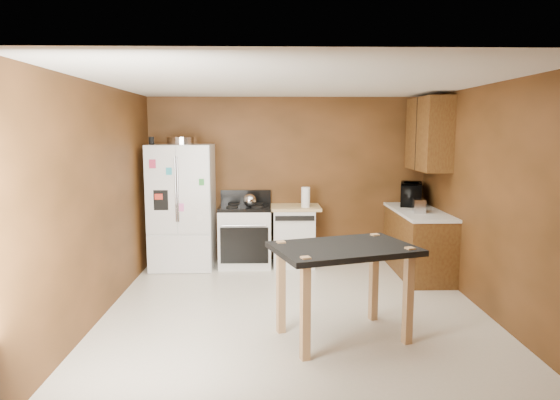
{
  "coord_description": "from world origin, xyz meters",
  "views": [
    {
      "loc": [
        -0.3,
        -5.34,
        2.0
      ],
      "look_at": [
        -0.15,
        0.85,
        1.13
      ],
      "focal_mm": 32.0,
      "sensor_mm": 36.0,
      "label": 1
    }
  ],
  "objects_px": {
    "toaster": "(419,206)",
    "gas_range": "(245,235)",
    "roasting_pan": "(182,141)",
    "kettle": "(250,200)",
    "refrigerator": "(182,207)",
    "pen_cup": "(151,141)",
    "microwave": "(411,195)",
    "island": "(343,260)",
    "green_canister": "(306,202)",
    "dishwasher": "(294,235)",
    "paper_towel": "(306,197)"
  },
  "relations": [
    {
      "from": "green_canister",
      "to": "refrigerator",
      "type": "distance_m",
      "value": 1.83
    },
    {
      "from": "kettle",
      "to": "roasting_pan",
      "type": "bearing_deg",
      "value": 177.8
    },
    {
      "from": "refrigerator",
      "to": "kettle",
      "type": "bearing_deg",
      "value": -2.81
    },
    {
      "from": "gas_range",
      "to": "dishwasher",
      "type": "distance_m",
      "value": 0.72
    },
    {
      "from": "green_canister",
      "to": "island",
      "type": "bearing_deg",
      "value": -86.86
    },
    {
      "from": "green_canister",
      "to": "microwave",
      "type": "distance_m",
      "value": 1.56
    },
    {
      "from": "pen_cup",
      "to": "microwave",
      "type": "distance_m",
      "value": 3.85
    },
    {
      "from": "paper_towel",
      "to": "dishwasher",
      "type": "distance_m",
      "value": 0.62
    },
    {
      "from": "kettle",
      "to": "refrigerator",
      "type": "xyz_separation_m",
      "value": [
        -0.98,
        0.05,
        -0.09
      ]
    },
    {
      "from": "kettle",
      "to": "gas_range",
      "type": "relative_size",
      "value": 0.17
    },
    {
      "from": "kettle",
      "to": "gas_range",
      "type": "distance_m",
      "value": 0.55
    },
    {
      "from": "roasting_pan",
      "to": "dishwasher",
      "type": "distance_m",
      "value": 2.13
    },
    {
      "from": "roasting_pan",
      "to": "toaster",
      "type": "height_order",
      "value": "roasting_pan"
    },
    {
      "from": "green_canister",
      "to": "refrigerator",
      "type": "xyz_separation_m",
      "value": [
        -1.82,
        -0.17,
        -0.04
      ]
    },
    {
      "from": "kettle",
      "to": "dishwasher",
      "type": "height_order",
      "value": "kettle"
    },
    {
      "from": "microwave",
      "to": "toaster",
      "type": "bearing_deg",
      "value": -170.59
    },
    {
      "from": "microwave",
      "to": "dishwasher",
      "type": "distance_m",
      "value": 1.84
    },
    {
      "from": "pen_cup",
      "to": "green_canister",
      "type": "distance_m",
      "value": 2.41
    },
    {
      "from": "pen_cup",
      "to": "refrigerator",
      "type": "bearing_deg",
      "value": 13.11
    },
    {
      "from": "pen_cup",
      "to": "kettle",
      "type": "height_order",
      "value": "pen_cup"
    },
    {
      "from": "dishwasher",
      "to": "pen_cup",
      "type": "bearing_deg",
      "value": -175.01
    },
    {
      "from": "kettle",
      "to": "pen_cup",
      "type": "bearing_deg",
      "value": -178.21
    },
    {
      "from": "microwave",
      "to": "refrigerator",
      "type": "height_order",
      "value": "refrigerator"
    },
    {
      "from": "toaster",
      "to": "gas_range",
      "type": "height_order",
      "value": "gas_range"
    },
    {
      "from": "toaster",
      "to": "island",
      "type": "relative_size",
      "value": 0.16
    },
    {
      "from": "microwave",
      "to": "dishwasher",
      "type": "xyz_separation_m",
      "value": [
        -1.74,
        0.01,
        -0.6
      ]
    },
    {
      "from": "refrigerator",
      "to": "gas_range",
      "type": "relative_size",
      "value": 1.64
    },
    {
      "from": "paper_towel",
      "to": "island",
      "type": "distance_m",
      "value": 2.58
    },
    {
      "from": "roasting_pan",
      "to": "gas_range",
      "type": "bearing_deg",
      "value": 4.66
    },
    {
      "from": "roasting_pan",
      "to": "kettle",
      "type": "bearing_deg",
      "value": -2.2
    },
    {
      "from": "refrigerator",
      "to": "gas_range",
      "type": "height_order",
      "value": "refrigerator"
    },
    {
      "from": "roasting_pan",
      "to": "kettle",
      "type": "relative_size",
      "value": 2.25
    },
    {
      "from": "microwave",
      "to": "island",
      "type": "height_order",
      "value": "microwave"
    },
    {
      "from": "paper_towel",
      "to": "toaster",
      "type": "xyz_separation_m",
      "value": [
        1.5,
        -0.54,
        -0.05
      ]
    },
    {
      "from": "kettle",
      "to": "paper_towel",
      "type": "height_order",
      "value": "paper_towel"
    },
    {
      "from": "kettle",
      "to": "green_canister",
      "type": "distance_m",
      "value": 0.86
    },
    {
      "from": "kettle",
      "to": "gas_range",
      "type": "height_order",
      "value": "gas_range"
    },
    {
      "from": "pen_cup",
      "to": "gas_range",
      "type": "height_order",
      "value": "pen_cup"
    },
    {
      "from": "paper_towel",
      "to": "island",
      "type": "relative_size",
      "value": 0.2
    },
    {
      "from": "toaster",
      "to": "microwave",
      "type": "height_order",
      "value": "microwave"
    },
    {
      "from": "kettle",
      "to": "paper_towel",
      "type": "distance_m",
      "value": 0.81
    },
    {
      "from": "island",
      "to": "green_canister",
      "type": "bearing_deg",
      "value": 93.14
    },
    {
      "from": "gas_range",
      "to": "island",
      "type": "relative_size",
      "value": 0.73
    },
    {
      "from": "green_canister",
      "to": "dishwasher",
      "type": "relative_size",
      "value": 0.11
    },
    {
      "from": "island",
      "to": "dishwasher",
      "type": "bearing_deg",
      "value": 97.21
    },
    {
      "from": "roasting_pan",
      "to": "toaster",
      "type": "xyz_separation_m",
      "value": [
        3.27,
        -0.57,
        -0.86
      ]
    },
    {
      "from": "microwave",
      "to": "gas_range",
      "type": "distance_m",
      "value": 2.53
    },
    {
      "from": "pen_cup",
      "to": "gas_range",
      "type": "bearing_deg",
      "value": 6.66
    },
    {
      "from": "microwave",
      "to": "kettle",
      "type": "bearing_deg",
      "value": 108.71
    },
    {
      "from": "green_canister",
      "to": "dishwasher",
      "type": "bearing_deg",
      "value": -154.57
    }
  ]
}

